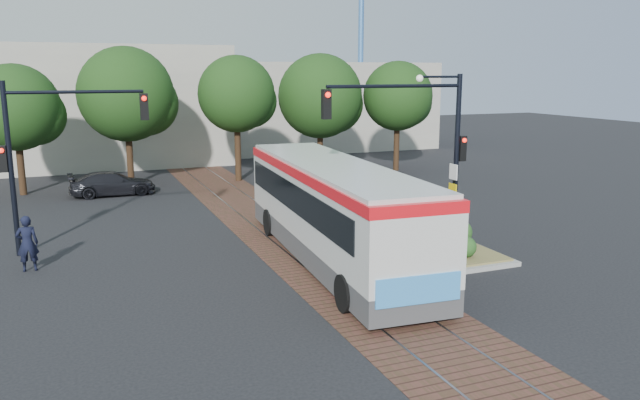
% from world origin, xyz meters
% --- Properties ---
extents(ground, '(120.00, 120.00, 0.00)m').
position_xyz_m(ground, '(0.00, 0.00, 0.00)').
color(ground, black).
rests_on(ground, ground).
extents(trackbed, '(3.60, 40.00, 0.02)m').
position_xyz_m(trackbed, '(0.00, 4.00, 0.01)').
color(trackbed, brown).
rests_on(trackbed, ground).
extents(tree_row, '(26.40, 5.60, 7.67)m').
position_xyz_m(tree_row, '(1.21, 16.42, 4.85)').
color(tree_row, '#382314').
rests_on(tree_row, ground).
extents(warehouses, '(40.00, 13.00, 8.00)m').
position_xyz_m(warehouses, '(-0.53, 28.75, 3.81)').
color(warehouses, '#ADA899').
rests_on(warehouses, ground).
extents(crane, '(8.00, 0.50, 18.00)m').
position_xyz_m(crane, '(18.00, 34.00, 10.88)').
color(crane, '#3F72B2').
rests_on(crane, ground).
extents(city_bus, '(3.43, 12.60, 3.33)m').
position_xyz_m(city_bus, '(0.41, -0.62, 1.86)').
color(city_bus, '#414143').
rests_on(city_bus, ground).
extents(traffic_island, '(2.20, 5.20, 1.13)m').
position_xyz_m(traffic_island, '(4.82, -0.90, 0.33)').
color(traffic_island, gray).
rests_on(traffic_island, ground).
extents(signal_pole_main, '(5.49, 0.46, 6.00)m').
position_xyz_m(signal_pole_main, '(3.86, -0.81, 4.16)').
color(signal_pole_main, black).
rests_on(signal_pole_main, ground).
extents(signal_pole_left, '(4.99, 0.34, 6.00)m').
position_xyz_m(signal_pole_left, '(-8.37, 4.00, 3.86)').
color(signal_pole_left, black).
rests_on(signal_pole_left, ground).
extents(officer, '(0.68, 0.45, 1.83)m').
position_xyz_m(officer, '(-9.08, 1.96, 0.91)').
color(officer, black).
rests_on(officer, ground).
extents(parked_car, '(4.33, 1.88, 1.24)m').
position_xyz_m(parked_car, '(-5.69, 14.10, 0.62)').
color(parked_car, black).
rests_on(parked_car, ground).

